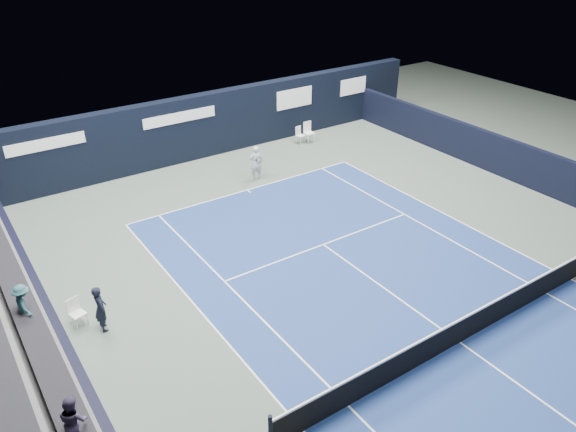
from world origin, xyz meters
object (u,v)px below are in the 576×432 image
folding_chair_back_a (299,132)px  tennis_player (256,163)px  folding_chair_back_b (308,130)px  tennis_net (463,329)px  line_judge_chair (76,310)px

folding_chair_back_a → tennis_player: size_ratio=0.56×
folding_chair_back_b → tennis_net: size_ratio=0.08×
tennis_net → tennis_player: size_ratio=8.15×
folding_chair_back_a → folding_chair_back_b: 0.52m
folding_chair_back_b → line_judge_chair: 16.55m
folding_chair_back_a → tennis_net: bearing=-120.4°
folding_chair_back_a → tennis_player: 4.94m
folding_chair_back_a → line_judge_chair: size_ratio=0.97×
line_judge_chair → tennis_player: size_ratio=0.57×
folding_chair_back_a → tennis_player: tennis_player is taller
line_judge_chair → tennis_net: bearing=-53.9°
folding_chair_back_a → folding_chair_back_b: bearing=-30.1°
folding_chair_back_a → tennis_net: tennis_net is taller
folding_chair_back_a → line_judge_chair: (-13.89, -8.34, -0.07)m
folding_chair_back_b → tennis_player: (-4.70, -2.42, 0.18)m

